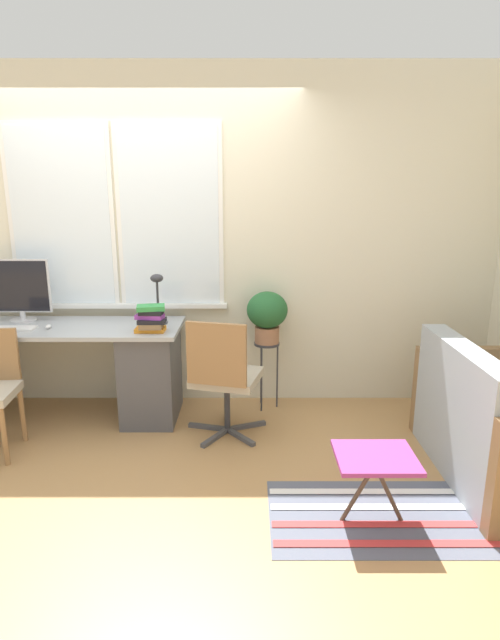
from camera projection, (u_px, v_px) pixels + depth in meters
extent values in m
plane|color=tan|center=(136.00, 435.00, 3.67)|extent=(14.00, 14.00, 0.00)
cube|color=beige|center=(146.00, 242.00, 4.05)|extent=(9.00, 0.06, 2.70)
cube|color=white|center=(62.00, 218.00, 3.96)|extent=(0.84, 0.02, 1.45)
cube|color=white|center=(61.00, 218.00, 3.95)|extent=(0.77, 0.01, 1.38)
cube|color=white|center=(170.00, 218.00, 3.96)|extent=(0.84, 0.02, 1.45)
cube|color=white|center=(170.00, 218.00, 3.95)|extent=(0.77, 0.01, 1.38)
cube|color=white|center=(122.00, 305.00, 4.14)|extent=(1.76, 0.11, 0.04)
cube|color=#9EA3A8|center=(48.00, 328.00, 3.81)|extent=(2.03, 0.64, 0.03)
cube|color=#4C4C51|center=(151.00, 374.00, 3.90)|extent=(0.40, 0.56, 0.72)
cylinder|color=silver|center=(24.00, 320.00, 3.94)|extent=(0.20, 0.20, 0.02)
cylinder|color=silver|center=(23.00, 315.00, 3.93)|extent=(0.04, 0.04, 0.07)
cube|color=silver|center=(20.00, 286.00, 3.88)|extent=(0.47, 0.02, 0.42)
cube|color=black|center=(19.00, 286.00, 3.87)|extent=(0.45, 0.01, 0.39)
cube|color=silver|center=(5.00, 329.00, 3.69)|extent=(0.44, 0.13, 0.02)
ellipsoid|color=silver|center=(49.00, 327.00, 3.72)|extent=(0.04, 0.07, 0.03)
cylinder|color=#2D2D33|center=(159.00, 323.00, 3.88)|extent=(0.14, 0.14, 0.01)
cylinder|color=#2D2D33|center=(158.00, 301.00, 3.84)|extent=(0.02, 0.02, 0.32)
ellipsoid|color=#2D2D33|center=(157.00, 278.00, 3.79)|extent=(0.10, 0.10, 0.06)
cube|color=orange|center=(151.00, 329.00, 3.65)|extent=(0.21, 0.13, 0.03)
cube|color=olive|center=(151.00, 326.00, 3.62)|extent=(0.16, 0.14, 0.04)
cube|color=black|center=(152.00, 321.00, 3.62)|extent=(0.20, 0.14, 0.03)
cube|color=purple|center=(150.00, 317.00, 3.61)|extent=(0.21, 0.13, 0.03)
cube|color=black|center=(151.00, 312.00, 3.61)|extent=(0.17, 0.12, 0.03)
cube|color=green|center=(151.00, 308.00, 3.61)|extent=(0.22, 0.16, 0.03)
cylinder|color=olive|center=(4.00, 435.00, 3.22)|extent=(0.04, 0.04, 0.43)
cylinder|color=olive|center=(23.00, 413.00, 3.54)|extent=(0.04, 0.04, 0.43)
cube|color=#47474C|center=(208.00, 427.00, 3.77)|extent=(0.31, 0.11, 0.03)
cube|color=#47474C|center=(215.00, 437.00, 3.60)|extent=(0.20, 0.28, 0.03)
cube|color=#47474C|center=(240.00, 437.00, 3.61)|extent=(0.22, 0.26, 0.03)
cube|color=#47474C|center=(247.00, 426.00, 3.78)|extent=(0.30, 0.15, 0.03)
cube|color=#47474C|center=(227.00, 420.00, 3.88)|extent=(0.05, 0.31, 0.03)
cylinder|color=#333338|center=(227.00, 405.00, 3.68)|extent=(0.04, 0.04, 0.37)
cube|color=#B2A893|center=(227.00, 377.00, 3.63)|extent=(0.55, 0.53, 0.06)
cube|color=olive|center=(217.00, 354.00, 3.35)|extent=(0.41, 0.14, 0.44)
cube|color=#9EA8B2|center=(463.00, 380.00, 3.01)|extent=(0.16, 1.11, 0.41)
cube|color=olive|center=(465.00, 390.00, 3.66)|extent=(0.74, 0.09, 0.65)
cylinder|color=#333338|center=(267.00, 344.00, 4.03)|extent=(0.21, 0.21, 0.02)
cylinder|color=#333338|center=(277.00, 376.00, 4.09)|extent=(0.01, 0.01, 0.54)
cylinder|color=#333338|center=(261.00, 373.00, 4.17)|extent=(0.01, 0.01, 0.54)
cylinder|color=#333338|center=(262.00, 380.00, 4.02)|extent=(0.01, 0.01, 0.54)
cylinder|color=#9E6B4C|center=(267.00, 335.00, 4.01)|extent=(0.20, 0.20, 0.13)
ellipsoid|color=#235B2D|center=(267.00, 310.00, 3.96)|extent=(0.33, 0.33, 0.29)
cube|color=#565B6B|center=(377.00, 516.00, 2.74)|extent=(1.19, 0.69, 0.01)
cube|color=#C63838|center=(389.00, 543.00, 2.52)|extent=(1.17, 0.05, 0.00)
cube|color=#C63838|center=(381.00, 524.00, 2.67)|extent=(1.17, 0.05, 0.00)
cube|color=white|center=(374.00, 507.00, 2.81)|extent=(1.17, 0.05, 0.00)
cube|color=white|center=(368.00, 491.00, 2.96)|extent=(1.17, 0.05, 0.00)
cube|color=#93337A|center=(376.00, 457.00, 2.62)|extent=(0.42, 0.35, 0.02)
cylinder|color=#4C3D2D|center=(360.00, 490.00, 2.66)|extent=(0.20, 0.02, 0.38)
cylinder|color=#4C3D2D|center=(387.00, 490.00, 2.66)|extent=(0.20, 0.02, 0.38)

